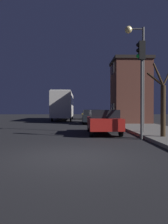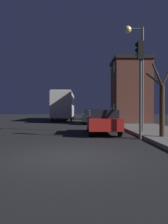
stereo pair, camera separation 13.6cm
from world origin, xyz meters
TOP-DOWN VIEW (x-y plane):
  - ground_plane at (0.00, 0.00)m, footprint 120.00×120.00m
  - brick_building at (5.48, 15.41)m, footprint 3.75×4.23m
  - streetlamp at (3.73, 6.18)m, footprint 1.19×0.43m
  - traffic_light at (3.28, 3.75)m, footprint 0.43×0.24m
  - bare_tree at (4.38, 3.87)m, footprint 1.29×0.96m
  - bus at (-1.99, 23.93)m, footprint 2.52×10.83m
  - car_near_lane at (1.71, 6.35)m, footprint 1.81×4.24m
  - car_mid_lane at (1.49, 15.87)m, footprint 1.86×4.66m
  - car_far_lane at (1.55, 26.34)m, footprint 1.74×4.79m

SIDE VIEW (x-z plane):
  - ground_plane at x=0.00m, z-range 0.00..0.00m
  - car_far_lane at x=1.55m, z-range 0.03..1.43m
  - car_mid_lane at x=1.49m, z-range 0.03..1.50m
  - car_near_lane at x=1.71m, z-range 0.05..1.52m
  - bare_tree at x=4.38m, z-range -0.01..3.71m
  - bus at x=-1.99m, z-range 0.35..4.18m
  - brick_building at x=5.48m, z-range 0.18..6.61m
  - traffic_light at x=3.28m, z-range 1.03..5.86m
  - streetlamp at x=3.73m, z-range 1.38..7.73m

